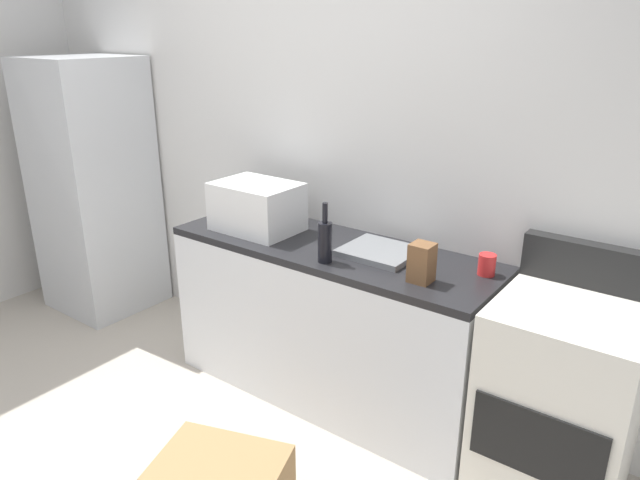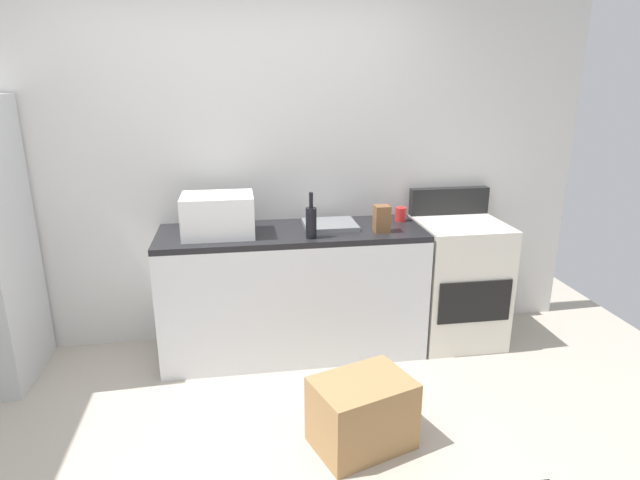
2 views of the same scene
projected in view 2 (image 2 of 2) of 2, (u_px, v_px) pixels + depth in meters
ground_plane at (261, 469)px, 2.68m from camera, size 6.00×6.00×0.00m
wall_back at (244, 164)px, 3.76m from camera, size 5.00×0.10×2.60m
kitchen_counter at (293, 292)px, 3.73m from camera, size 1.80×0.60×0.90m
stove_oven at (457, 279)px, 3.91m from camera, size 0.60×0.61×1.10m
microwave at (218, 215)px, 3.44m from camera, size 0.46×0.34×0.27m
sink_basin at (330, 225)px, 3.67m from camera, size 0.36×0.32×0.03m
wine_bottle at (311, 222)px, 3.39m from camera, size 0.07×0.07×0.30m
coffee_mug at (401, 214)px, 3.81m from camera, size 0.08×0.08×0.10m
knife_block at (382, 219)px, 3.53m from camera, size 0.10×0.10×0.18m
cardboard_box_large at (362, 413)px, 2.81m from camera, size 0.59×0.50×0.38m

